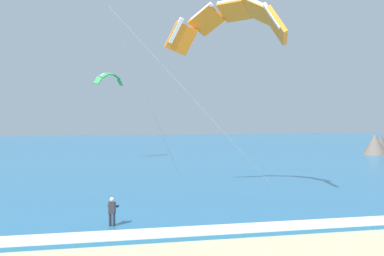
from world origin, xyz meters
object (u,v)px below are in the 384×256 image
Objects in this scene: kitesurfer at (112,212)px; kite_primary at (229,21)px; kite_distant at (110,78)px; surfboard at (112,229)px.

kite_primary is (8.37, 6.68, 11.47)m from kitesurfer.
kitesurfer is 37.18m from kite_distant.
kitesurfer is 0.44× the size of kite_distant.
kitesurfer is at bearing -141.40° from kite_primary.
surfboard is 0.38× the size of kite_distant.
kite_distant is (-6.77, 29.14, -1.65)m from kite_primary.
kite_distant is at bearing 87.42° from surfboard.
kite_distant is (1.61, 35.84, 10.73)m from surfboard.
kite_primary reaches higher than surfboard.
kite_primary is at bearing 38.64° from surfboard.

